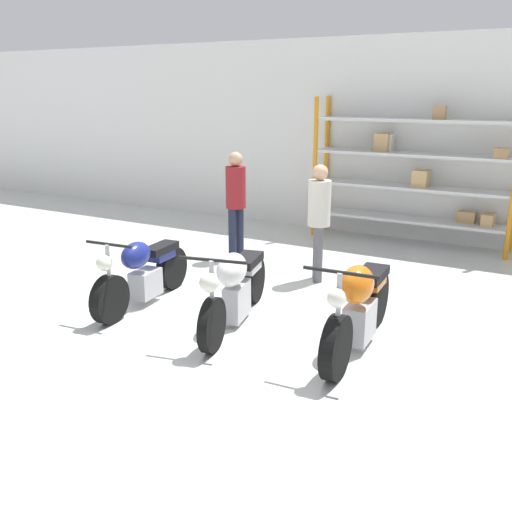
{
  "coord_description": "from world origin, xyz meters",
  "views": [
    {
      "loc": [
        3.26,
        -5.47,
        2.66
      ],
      "look_at": [
        0.0,
        0.4,
        0.7
      ],
      "focal_mm": 40.0,
      "sensor_mm": 36.0,
      "label": 1
    }
  ],
  "objects_px": {
    "shelving_rack": "(414,170)",
    "motorcycle_orange": "(359,307)",
    "motorcycle_blue": "(143,273)",
    "person_browsing": "(319,214)",
    "person_near_rack": "(236,197)",
    "motorcycle_white": "(235,286)"
  },
  "relations": [
    {
      "from": "person_near_rack",
      "to": "motorcycle_orange",
      "type": "bearing_deg",
      "value": 151.82
    },
    {
      "from": "motorcycle_orange",
      "to": "person_near_rack",
      "type": "height_order",
      "value": "person_near_rack"
    },
    {
      "from": "motorcycle_blue",
      "to": "person_browsing",
      "type": "relative_size",
      "value": 1.16
    },
    {
      "from": "shelving_rack",
      "to": "motorcycle_orange",
      "type": "xyz_separation_m",
      "value": [
        0.66,
        -4.63,
        -0.84
      ]
    },
    {
      "from": "motorcycle_orange",
      "to": "person_near_rack",
      "type": "xyz_separation_m",
      "value": [
        -2.89,
        2.3,
        0.55
      ]
    },
    {
      "from": "shelving_rack",
      "to": "motorcycle_white",
      "type": "distance_m",
      "value": 4.84
    },
    {
      "from": "shelving_rack",
      "to": "motorcycle_orange",
      "type": "relative_size",
      "value": 1.64
    },
    {
      "from": "motorcycle_blue",
      "to": "person_near_rack",
      "type": "height_order",
      "value": "person_near_rack"
    },
    {
      "from": "motorcycle_blue",
      "to": "motorcycle_orange",
      "type": "bearing_deg",
      "value": 86.89
    },
    {
      "from": "motorcycle_white",
      "to": "motorcycle_blue",
      "type": "bearing_deg",
      "value": -101.78
    },
    {
      "from": "motorcycle_blue",
      "to": "person_near_rack",
      "type": "relative_size",
      "value": 1.12
    },
    {
      "from": "shelving_rack",
      "to": "person_browsing",
      "type": "xyz_separation_m",
      "value": [
        -0.62,
        -2.73,
        -0.33
      ]
    },
    {
      "from": "person_near_rack",
      "to": "person_browsing",
      "type": "bearing_deg",
      "value": 176.29
    },
    {
      "from": "motorcycle_white",
      "to": "motorcycle_orange",
      "type": "relative_size",
      "value": 1.0
    },
    {
      "from": "motorcycle_blue",
      "to": "motorcycle_orange",
      "type": "distance_m",
      "value": 2.85
    },
    {
      "from": "motorcycle_blue",
      "to": "person_near_rack",
      "type": "xyz_separation_m",
      "value": [
        -0.04,
        2.39,
        0.6
      ]
    },
    {
      "from": "shelving_rack",
      "to": "motorcycle_white",
      "type": "height_order",
      "value": "shelving_rack"
    },
    {
      "from": "shelving_rack",
      "to": "person_near_rack",
      "type": "height_order",
      "value": "shelving_rack"
    },
    {
      "from": "motorcycle_blue",
      "to": "person_browsing",
      "type": "bearing_deg",
      "value": 136.82
    },
    {
      "from": "person_browsing",
      "to": "motorcycle_orange",
      "type": "bearing_deg",
      "value": 97.75
    },
    {
      "from": "motorcycle_orange",
      "to": "person_near_rack",
      "type": "relative_size",
      "value": 1.23
    },
    {
      "from": "person_browsing",
      "to": "shelving_rack",
      "type": "bearing_deg",
      "value": -128.97
    }
  ]
}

